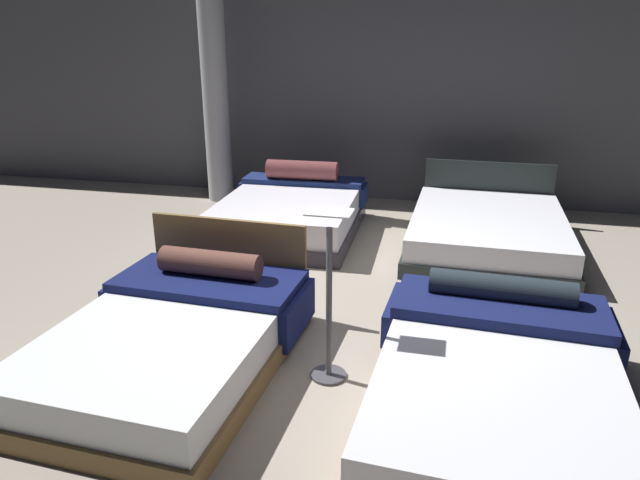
% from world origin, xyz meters
% --- Properties ---
extents(ground_plane, '(18.00, 18.00, 0.02)m').
position_xyz_m(ground_plane, '(0.00, 0.00, -0.01)').
color(ground_plane, gray).
extents(showroom_back_wall, '(18.00, 0.06, 3.50)m').
position_xyz_m(showroom_back_wall, '(0.00, 3.57, 1.75)').
color(showroom_back_wall, '#47474C').
rests_on(showroom_back_wall, ground_plane).
extents(bed_0, '(1.54, 2.10, 0.78)m').
position_xyz_m(bed_0, '(-1.07, -1.13, 0.21)').
color(bed_0, brown).
rests_on(bed_0, ground_plane).
extents(bed_1, '(1.58, 2.14, 0.63)m').
position_xyz_m(bed_1, '(1.06, -1.23, 0.22)').
color(bed_1, '#956C50').
rests_on(bed_1, ground_plane).
extents(bed_2, '(1.63, 2.01, 0.73)m').
position_xyz_m(bed_2, '(-1.10, 1.79, 0.24)').
color(bed_2, '#29262F').
rests_on(bed_2, ground_plane).
extents(bed_3, '(1.69, 2.21, 0.74)m').
position_xyz_m(bed_3, '(1.12, 1.78, 0.20)').
color(bed_3, black).
rests_on(bed_3, ground_plane).
extents(price_sign, '(0.28, 0.24, 1.17)m').
position_xyz_m(price_sign, '(0.00, -1.06, 0.46)').
color(price_sign, '#3F3F44').
rests_on(price_sign, ground_plane).
extents(support_pillar, '(0.35, 0.35, 3.50)m').
position_xyz_m(support_pillar, '(-2.47, 2.99, 1.75)').
color(support_pillar, '#99999E').
rests_on(support_pillar, ground_plane).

